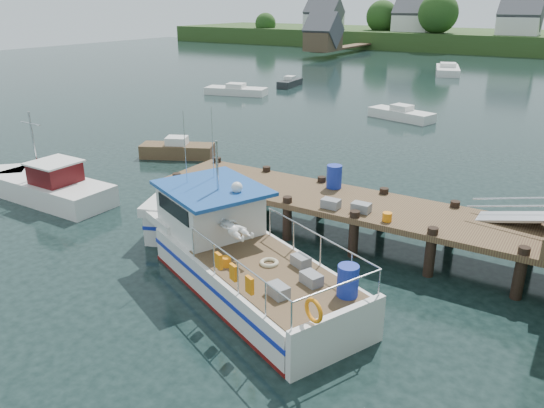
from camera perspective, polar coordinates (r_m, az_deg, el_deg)
The scene contains 9 objects.
ground_plane at distance 19.58m, azimuth 4.81°, elevation -2.77°, with size 160.00×160.00×0.00m, color black.
dock at distance 17.07m, azimuth 24.87°, elevation -0.29°, with size 16.60×3.00×4.78m.
lobster_boat at distance 16.01m, azimuth -4.41°, elevation -4.93°, with size 9.76×6.13×4.87m.
work_boat at distance 24.29m, azimuth -23.13°, elevation 1.82°, with size 6.98×2.20×3.69m.
moored_rowboat at distance 28.95m, azimuth -10.14°, elevation 5.77°, with size 4.03×2.86×1.12m.
moored_a at distance 48.47m, azimuth -3.89°, elevation 12.09°, with size 5.72×3.17×1.00m.
moored_b at distance 39.03m, azimuth 13.74°, elevation 9.39°, with size 4.94×2.79×1.03m.
moored_d at distance 65.77m, azimuth 18.36°, elevation 13.55°, with size 4.36×7.61×1.23m.
moored_e at distance 53.14m, azimuth 1.93°, elevation 12.92°, with size 1.66×3.77×1.01m.
Camera 1 is at (8.02, -16.03, 7.88)m, focal length 35.00 mm.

